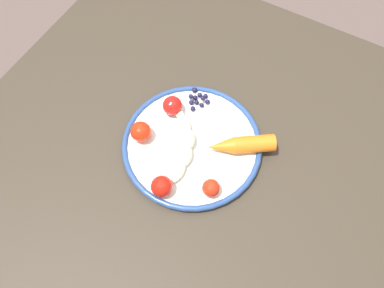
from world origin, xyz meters
TOP-DOWN VIEW (x-y plane):
  - ground_plane at (0.00, 0.00)m, footprint 6.00×6.00m
  - dining_table at (0.00, 0.00)m, footprint 1.01×0.87m
  - plate at (-0.04, -0.03)m, footprint 0.29×0.29m
  - banana at (-0.05, -0.03)m, footprint 0.11×0.16m
  - carrot_orange at (0.05, 0.01)m, footprint 0.13×0.11m
  - blueberry_pile at (-0.08, 0.07)m, footprint 0.05×0.06m
  - tomato_near at (-0.04, -0.14)m, footprint 0.04×0.04m
  - tomato_mid at (0.05, -0.10)m, footprint 0.04×0.04m
  - tomato_far at (-0.11, 0.02)m, footprint 0.04×0.04m
  - tomato_extra at (-0.14, -0.06)m, footprint 0.04×0.04m

SIDE VIEW (x-z plane):
  - ground_plane at x=0.00m, z-range 0.00..0.00m
  - dining_table at x=0.00m, z-range 0.27..0.97m
  - plate at x=-0.04m, z-range 0.71..0.72m
  - blueberry_pile at x=-0.08m, z-range 0.71..0.73m
  - banana at x=-0.05m, z-range 0.71..0.74m
  - carrot_orange at x=0.05m, z-range 0.72..0.75m
  - tomato_mid at x=0.05m, z-range 0.72..0.75m
  - tomato_far at x=-0.11m, z-range 0.72..0.76m
  - tomato_near at x=-0.04m, z-range 0.72..0.76m
  - tomato_extra at x=-0.14m, z-range 0.72..0.76m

